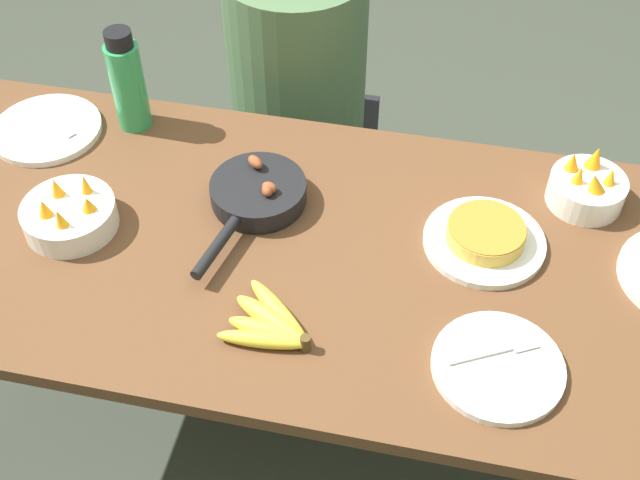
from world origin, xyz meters
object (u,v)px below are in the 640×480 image
object	(u,v)px
banana_bunch	(272,326)
fruit_bowl_mango	(69,215)
water_bottle	(128,82)
person_figure	(298,129)
frittata_plate_center	(485,237)
empty_plate_far_left	(498,366)
fruit_bowl_citrus	(587,187)
skillet	(257,194)
empty_plate_far_right	(47,129)

from	to	relation	value
banana_bunch	fruit_bowl_mango	xyz separation A→B (m)	(-0.48, 0.18, 0.02)
water_bottle	person_figure	world-z (taller)	person_figure
frittata_plate_center	water_bottle	world-z (taller)	water_bottle
empty_plate_far_left	fruit_bowl_citrus	xyz separation A→B (m)	(0.16, 0.48, 0.03)
person_figure	fruit_bowl_citrus	bearing A→B (deg)	-30.03
water_bottle	person_figure	distance (m)	0.62
empty_plate_far_left	fruit_bowl_mango	xyz separation A→B (m)	(-0.90, 0.18, 0.03)
frittata_plate_center	person_figure	distance (m)	0.86
frittata_plate_center	water_bottle	size ratio (longest dim) A/B	0.99
person_figure	skillet	bearing A→B (deg)	-85.15
fruit_bowl_citrus	person_figure	distance (m)	0.91
empty_plate_far_right	fruit_bowl_citrus	world-z (taller)	fruit_bowl_citrus
fruit_bowl_mango	empty_plate_far_right	bearing A→B (deg)	124.04
empty_plate_far_left	banana_bunch	bearing A→B (deg)	-179.63
banana_bunch	frittata_plate_center	distance (m)	0.48
banana_bunch	empty_plate_far_left	bearing A→B (deg)	0.37
skillet	fruit_bowl_mango	world-z (taller)	fruit_bowl_mango
frittata_plate_center	fruit_bowl_citrus	size ratio (longest dim) A/B	1.54
banana_bunch	frittata_plate_center	size ratio (longest dim) A/B	0.74
empty_plate_far_left	empty_plate_far_right	xyz separation A→B (m)	(-1.09, 0.45, -0.00)
skillet	water_bottle	bearing A→B (deg)	-108.07
frittata_plate_center	fruit_bowl_mango	bearing A→B (deg)	-171.52
skillet	person_figure	xyz separation A→B (m)	(-0.05, 0.58, -0.29)
empty_plate_far_left	frittata_plate_center	bearing A→B (deg)	98.61
frittata_plate_center	empty_plate_far_left	bearing A→B (deg)	-81.39
banana_bunch	empty_plate_far_right	xyz separation A→B (m)	(-0.67, 0.46, -0.01)
frittata_plate_center	fruit_bowl_mango	xyz separation A→B (m)	(-0.85, -0.13, 0.01)
skillet	person_figure	world-z (taller)	person_figure
banana_bunch	skillet	xyz separation A→B (m)	(-0.12, 0.33, 0.01)
water_bottle	empty_plate_far_right	bearing A→B (deg)	-158.76
empty_plate_far_left	skillet	bearing A→B (deg)	148.80
empty_plate_far_right	fruit_bowl_citrus	bearing A→B (deg)	1.13
empty_plate_far_right	frittata_plate_center	bearing A→B (deg)	-8.18
banana_bunch	empty_plate_far_right	bearing A→B (deg)	145.63
banana_bunch	frittata_plate_center	world-z (taller)	frittata_plate_center
empty_plate_far_left	fruit_bowl_mango	size ratio (longest dim) A/B	1.23
fruit_bowl_citrus	skillet	bearing A→B (deg)	-167.37
skillet	fruit_bowl_mango	distance (m)	0.39
skillet	frittata_plate_center	distance (m)	0.49
fruit_bowl_citrus	empty_plate_far_right	bearing A→B (deg)	-178.87
person_figure	frittata_plate_center	bearing A→B (deg)	-48.20
empty_plate_far_right	water_bottle	world-z (taller)	water_bottle
fruit_bowl_mango	fruit_bowl_citrus	bearing A→B (deg)	15.95
empty_plate_far_right	banana_bunch	bearing A→B (deg)	-34.37
water_bottle	fruit_bowl_mango	bearing A→B (deg)	-91.16
frittata_plate_center	empty_plate_far_right	bearing A→B (deg)	171.82
banana_bunch	person_figure	bearing A→B (deg)	100.32
empty_plate_far_right	water_bottle	bearing A→B (deg)	21.24
skillet	empty_plate_far_left	bearing A→B (deg)	70.63
banana_bunch	empty_plate_far_right	world-z (taller)	banana_bunch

